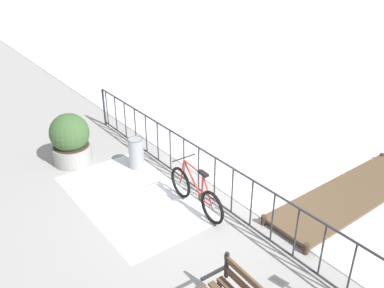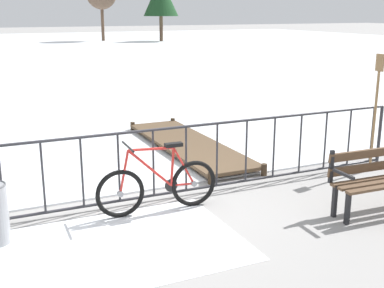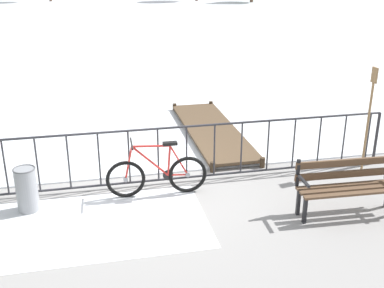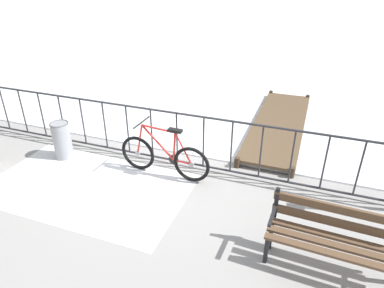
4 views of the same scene
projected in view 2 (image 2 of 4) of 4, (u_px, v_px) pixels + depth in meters
ground_plane at (138, 203)px, 7.12m from camera, size 160.00×160.00×0.00m
snow_patch at (96, 251)px, 5.70m from camera, size 3.38×2.02×0.01m
railing_fence at (136, 166)px, 6.97m from camera, size 9.06×0.06×1.07m
bicycle_near_railing at (158, 186)px, 6.74m from camera, size 1.71×0.52×0.97m
park_bench at (383, 174)px, 6.77m from camera, size 1.62×0.55×0.89m
oar_upright at (376, 105)px, 8.30m from camera, size 0.04×0.16×1.98m
wooden_dock at (188, 144)px, 9.83m from camera, size 1.10×4.07×0.20m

